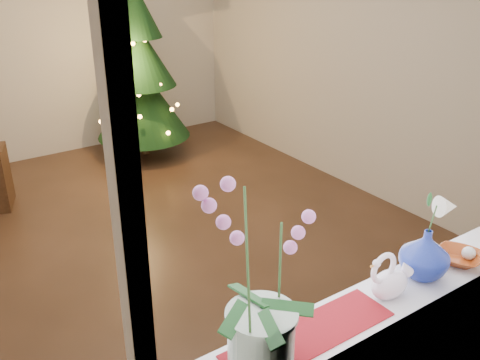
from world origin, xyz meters
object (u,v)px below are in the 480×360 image
at_px(amber_dish, 459,258).
at_px(blue_vase, 426,250).
at_px(orchid_pot, 262,276).
at_px(paperweight, 469,253).
at_px(swan, 391,274).
at_px(xmas_tree, 140,72).

bearing_deg(amber_dish, blue_vase, 173.83).
height_order(orchid_pot, amber_dish, orchid_pot).
relative_size(orchid_pot, paperweight, 11.61).
distance_m(swan, xmas_tree, 4.36).
bearing_deg(xmas_tree, paperweight, -94.68).
xyz_separation_m(swan, blue_vase, (0.23, 0.02, 0.02)).
bearing_deg(blue_vase, swan, -176.26).
bearing_deg(orchid_pot, paperweight, -0.15).
bearing_deg(swan, orchid_pot, -166.54).
relative_size(orchid_pot, blue_vase, 2.83).
bearing_deg(xmas_tree, orchid_pot, -109.68).
distance_m(blue_vase, xmas_tree, 4.31).
relative_size(amber_dish, xmas_tree, 0.09).
xyz_separation_m(blue_vase, amber_dish, (0.23, -0.02, -0.11)).
bearing_deg(swan, xmas_tree, 90.61).
relative_size(swan, paperweight, 3.90).
relative_size(orchid_pot, amber_dish, 4.34).
bearing_deg(blue_vase, xmas_tree, 81.50).
relative_size(paperweight, amber_dish, 0.37).
xyz_separation_m(orchid_pot, amber_dish, (1.13, 0.01, -0.34)).
distance_m(blue_vase, amber_dish, 0.25).
xyz_separation_m(swan, amber_dish, (0.46, -0.01, -0.08)).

